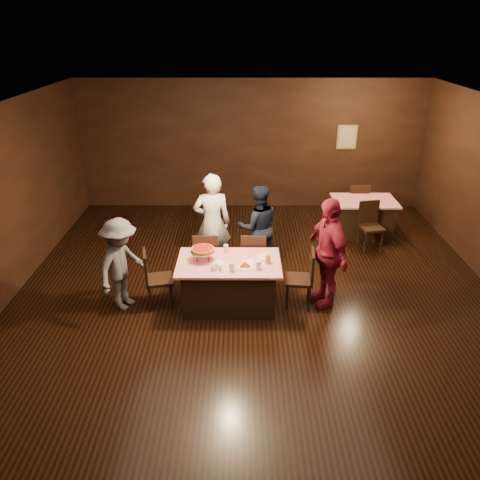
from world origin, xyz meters
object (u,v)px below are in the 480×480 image
object	(u,v)px
diner_red_shirt	(327,252)
glass_front_left	(232,267)
diner_grey_knit	(121,264)
pizza_stand	(203,250)
glass_front_right	(258,265)
plate_empty	(264,257)
glass_amber	(268,259)
chair_back_near	(371,227)
chair_back_far	(357,203)
diner_white_jacket	(212,223)
glass_back	(226,249)
back_table	(362,217)
main_table	(229,283)
chair_end_left	(159,278)
chair_far_left	(207,256)
chair_end_right	(299,278)
diner_navy_hoodie	(258,227)
chair_far_right	(253,257)

from	to	relation	value
diner_red_shirt	glass_front_left	xyz separation A→B (m)	(-1.48, -0.38, -0.05)
diner_grey_knit	pizza_stand	distance (m)	1.27
pizza_stand	glass_front_right	xyz separation A→B (m)	(0.85, -0.30, -0.11)
plate_empty	glass_amber	distance (m)	0.22
chair_back_near	chair_back_far	distance (m)	1.30
glass_front_left	chair_back_near	bearing A→B (deg)	40.97
diner_white_jacket	chair_back_near	bearing A→B (deg)	-172.92
diner_grey_knit	glass_back	bearing A→B (deg)	-54.03
back_table	glass_front_right	distance (m)	3.80
main_table	chair_end_left	bearing A→B (deg)	180.00
back_table	chair_back_near	bearing A→B (deg)	-90.00
glass_front_right	glass_amber	xyz separation A→B (m)	(0.15, 0.20, 0.00)
chair_back_far	diner_white_jacket	size ratio (longest dim) A/B	0.53
back_table	diner_white_jacket	distance (m)	3.46
chair_back_far	chair_end_left	bearing A→B (deg)	42.73
chair_far_left	chair_end_right	distance (m)	1.68
back_table	main_table	bearing A→B (deg)	-135.06
chair_end_left	glass_back	bearing A→B (deg)	-86.34
diner_grey_knit	chair_back_far	bearing A→B (deg)	-28.98
diner_white_jacket	glass_front_right	bearing A→B (deg)	109.85
diner_red_shirt	plate_empty	size ratio (longest dim) A/B	7.12
chair_far_left	diner_navy_hoodie	bearing A→B (deg)	-148.34
diner_red_shirt	glass_back	distance (m)	1.59
glass_front_left	glass_front_right	distance (m)	0.40
plate_empty	back_table	bearing A→B (deg)	49.70
diner_grey_knit	chair_end_right	bearing A→B (deg)	-65.45
diner_navy_hoodie	glass_back	xyz separation A→B (m)	(-0.54, -1.01, 0.06)
chair_end_left	glass_amber	bearing A→B (deg)	-103.97
diner_red_shirt	chair_far_left	bearing A→B (deg)	-128.91
chair_end_left	diner_grey_knit	world-z (taller)	diner_grey_knit
main_table	chair_far_right	size ratio (longest dim) A/B	1.68
chair_far_left	diner_navy_hoodie	xyz separation A→B (m)	(0.89, 0.56, 0.31)
chair_far_right	glass_front_right	size ratio (longest dim) A/B	6.79
chair_far_left	diner_white_jacket	bearing A→B (deg)	-99.35
glass_back	glass_amber	bearing A→B (deg)	-28.30
glass_back	chair_end_left	bearing A→B (deg)	-164.05
diner_white_jacket	glass_front_left	xyz separation A→B (m)	(0.37, -1.54, -0.06)
chair_far_left	chair_back_far	size ratio (longest dim) A/B	1.00
chair_end_right	chair_back_far	bearing A→B (deg)	158.92
chair_back_near	chair_far_right	bearing A→B (deg)	-162.29
chair_back_far	glass_front_left	distance (m)	4.55
chair_far_right	glass_back	xyz separation A→B (m)	(-0.45, -0.45, 0.37)
glass_front_left	main_table	bearing A→B (deg)	99.46
main_table	chair_back_far	distance (m)	4.33
diner_white_jacket	plate_empty	bearing A→B (deg)	121.13
diner_white_jacket	diner_navy_hoodie	bearing A→B (deg)	177.50
chair_far_right	glass_back	bearing A→B (deg)	47.20
chair_far_right	diner_red_shirt	size ratio (longest dim) A/B	0.53
back_table	chair_far_left	distance (m)	3.73
chair_back_near	chair_end_left	bearing A→B (deg)	-163.17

